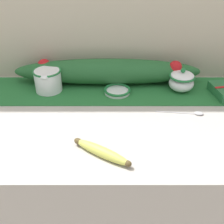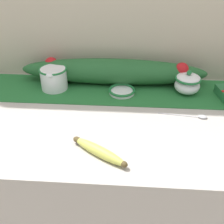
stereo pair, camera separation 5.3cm
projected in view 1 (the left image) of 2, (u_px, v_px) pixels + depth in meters
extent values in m
cube|color=#B7B2AD|center=(109.00, 200.00, 1.30)|extent=(1.30, 0.67, 0.93)
cube|color=#B7AD99|center=(109.00, 18.00, 1.19)|extent=(2.10, 0.04, 2.40)
cube|color=#236B33|center=(109.00, 90.00, 1.21)|extent=(1.19, 0.25, 0.00)
cylinder|color=white|center=(49.00, 80.00, 1.18)|extent=(0.11, 0.11, 0.09)
torus|color=#1E7038|center=(48.00, 71.00, 1.16)|extent=(0.12, 0.12, 0.01)
torus|color=white|center=(52.00, 72.00, 1.23)|extent=(0.05, 0.01, 0.05)
ellipsoid|color=white|center=(46.00, 77.00, 1.12)|extent=(0.03, 0.02, 0.02)
ellipsoid|color=white|center=(182.00, 83.00, 1.19)|extent=(0.10, 0.10, 0.07)
torus|color=#1E7038|center=(184.00, 77.00, 1.17)|extent=(0.11, 0.11, 0.01)
ellipsoid|color=white|center=(184.00, 75.00, 1.17)|extent=(0.10, 0.10, 0.02)
sphere|color=#1E7038|center=(184.00, 71.00, 1.15)|extent=(0.02, 0.02, 0.02)
cylinder|color=white|center=(118.00, 92.00, 1.18)|extent=(0.11, 0.11, 0.01)
torus|color=#1E7038|center=(118.00, 90.00, 1.18)|extent=(0.11, 0.11, 0.01)
ellipsoid|color=#CCD156|center=(103.00, 152.00, 0.85)|extent=(0.19, 0.14, 0.03)
ellipsoid|color=brown|center=(79.00, 141.00, 0.89)|extent=(0.04, 0.03, 0.02)
ellipsoid|color=brown|center=(129.00, 164.00, 0.81)|extent=(0.03, 0.03, 0.02)
cube|color=#B7B7BC|center=(176.00, 113.00, 1.06)|extent=(0.15, 0.02, 0.00)
ellipsoid|color=#B7B7BC|center=(200.00, 113.00, 1.05)|extent=(0.04, 0.03, 0.01)
ellipsoid|color=#235B2D|center=(109.00, 72.00, 1.23)|extent=(0.82, 0.12, 0.11)
sphere|color=red|center=(46.00, 66.00, 1.23)|extent=(0.06, 0.06, 0.06)
sphere|color=red|center=(78.00, 67.00, 1.24)|extent=(0.05, 0.05, 0.05)
sphere|color=red|center=(109.00, 70.00, 1.21)|extent=(0.06, 0.06, 0.06)
sphere|color=red|center=(138.00, 67.00, 1.24)|extent=(0.05, 0.05, 0.05)
sphere|color=red|center=(177.00, 67.00, 1.21)|extent=(0.06, 0.06, 0.06)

